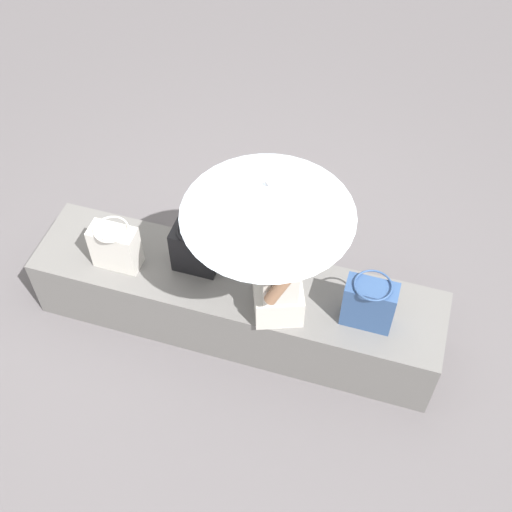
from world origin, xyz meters
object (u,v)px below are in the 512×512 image
(handbag_black, at_px, (369,304))
(tote_bag_canvas, at_px, (196,248))
(shoulder_bag_spare, at_px, (115,246))
(parasol, at_px, (268,200))
(person_seated, at_px, (279,265))

(handbag_black, relative_size, tote_bag_canvas, 1.06)
(handbag_black, distance_m, shoulder_bag_spare, 1.58)
(parasol, distance_m, shoulder_bag_spare, 1.24)
(tote_bag_canvas, distance_m, shoulder_bag_spare, 0.50)
(handbag_black, relative_size, shoulder_bag_spare, 1.09)
(parasol, height_order, tote_bag_canvas, parasol)
(person_seated, bearing_deg, tote_bag_canvas, -15.00)
(person_seated, relative_size, tote_bag_canvas, 2.70)
(person_seated, bearing_deg, shoulder_bag_spare, -1.30)
(handbag_black, bearing_deg, parasol, 6.28)
(person_seated, xyz_separation_m, tote_bag_canvas, (0.57, -0.15, -0.23))
(person_seated, relative_size, parasol, 0.86)
(person_seated, height_order, parasol, parasol)
(person_seated, height_order, tote_bag_canvas, person_seated)
(person_seated, relative_size, shoulder_bag_spare, 2.77)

